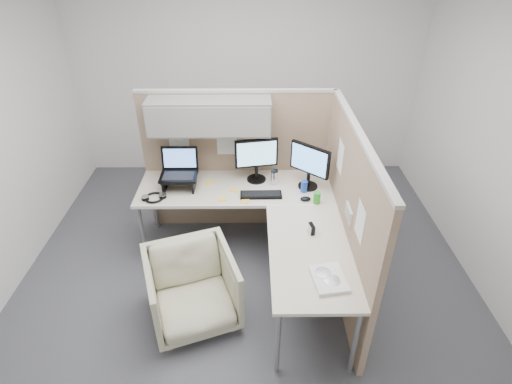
{
  "coord_description": "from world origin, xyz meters",
  "views": [
    {
      "loc": [
        0.07,
        -2.93,
        2.92
      ],
      "look_at": [
        0.1,
        0.25,
        0.85
      ],
      "focal_mm": 28.0,
      "sensor_mm": 36.0,
      "label": 1
    }
  ],
  "objects_px": {
    "desk": "(259,214)",
    "office_chair": "(192,286)",
    "keyboard": "(261,195)",
    "monitor_left": "(256,157)"
  },
  "relations": [
    {
      "from": "desk",
      "to": "keyboard",
      "type": "relative_size",
      "value": 4.88
    },
    {
      "from": "monitor_left",
      "to": "desk",
      "type": "bearing_deg",
      "value": -98.15
    },
    {
      "from": "desk",
      "to": "office_chair",
      "type": "distance_m",
      "value": 0.9
    },
    {
      "from": "desk",
      "to": "office_chair",
      "type": "relative_size",
      "value": 2.68
    },
    {
      "from": "monitor_left",
      "to": "keyboard",
      "type": "relative_size",
      "value": 1.14
    },
    {
      "from": "desk",
      "to": "office_chair",
      "type": "xyz_separation_m",
      "value": [
        -0.58,
        -0.62,
        -0.31
      ]
    },
    {
      "from": "office_chair",
      "to": "keyboard",
      "type": "bearing_deg",
      "value": 35.48
    },
    {
      "from": "keyboard",
      "to": "office_chair",
      "type": "bearing_deg",
      "value": -126.24
    },
    {
      "from": "monitor_left",
      "to": "keyboard",
      "type": "bearing_deg",
      "value": -92.03
    },
    {
      "from": "office_chair",
      "to": "keyboard",
      "type": "relative_size",
      "value": 1.82
    }
  ]
}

